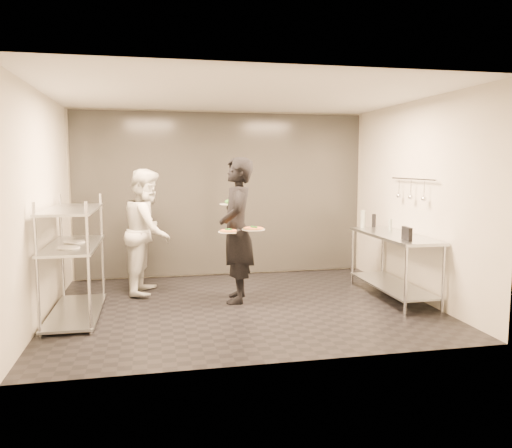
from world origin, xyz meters
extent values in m
cube|color=black|center=(0.00, 0.00, 0.00)|extent=(5.00, 4.00, 0.00)
cube|color=silver|center=(0.00, 0.00, 2.80)|extent=(5.00, 4.00, 0.00)
cube|color=beige|center=(0.00, 2.00, 1.40)|extent=(5.00, 0.00, 2.80)
cube|color=beige|center=(0.00, -2.00, 1.40)|extent=(5.00, 0.00, 2.80)
cube|color=beige|center=(-2.50, 0.00, 1.40)|extent=(0.00, 4.00, 2.80)
cube|color=beige|center=(2.50, 0.00, 1.40)|extent=(0.00, 4.00, 2.80)
cube|color=silver|center=(0.00, 1.97, 1.40)|extent=(4.90, 0.04, 2.74)
cylinder|color=silver|center=(-2.42, -0.77, 0.75)|extent=(0.04, 0.04, 1.50)
cylinder|color=silver|center=(-2.42, 0.77, 0.75)|extent=(0.04, 0.04, 1.50)
cylinder|color=silver|center=(-1.88, -0.77, 0.75)|extent=(0.04, 0.04, 1.50)
cylinder|color=silver|center=(-1.88, 0.77, 0.75)|extent=(0.04, 0.04, 1.50)
cube|color=#A9AFB3|center=(-2.15, 0.00, 0.05)|extent=(0.60, 1.60, 0.03)
cube|color=#A9AFB3|center=(-2.15, 0.00, 0.90)|extent=(0.60, 1.60, 0.03)
cube|color=#A9AFB3|center=(-2.15, 0.00, 1.35)|extent=(0.60, 1.60, 0.03)
cylinder|color=silver|center=(-2.15, -0.35, 0.93)|extent=(0.26, 0.26, 0.01)
cylinder|color=silver|center=(-2.15, 0.10, 0.93)|extent=(0.26, 0.26, 0.01)
cylinder|color=silver|center=(1.92, -0.86, 0.45)|extent=(0.04, 0.04, 0.90)
cylinder|color=silver|center=(1.92, 0.86, 0.45)|extent=(0.04, 0.04, 0.90)
cylinder|color=silver|center=(2.44, -0.86, 0.45)|extent=(0.04, 0.04, 0.90)
cylinder|color=silver|center=(2.44, 0.86, 0.45)|extent=(0.04, 0.04, 0.90)
cube|color=#A9AFB3|center=(2.18, 0.00, 0.18)|extent=(0.57, 1.71, 0.03)
cube|color=#A9AFB3|center=(2.18, 0.00, 0.90)|extent=(0.60, 1.80, 0.04)
cylinder|color=silver|center=(2.44, 0.00, 1.70)|extent=(0.02, 1.20, 0.02)
cylinder|color=silver|center=(2.42, -0.35, 1.57)|extent=(0.01, 0.01, 0.22)
sphere|color=silver|center=(2.42, -0.35, 1.44)|extent=(0.07, 0.07, 0.07)
cylinder|color=silver|center=(2.42, 0.00, 1.57)|extent=(0.01, 0.01, 0.22)
sphere|color=silver|center=(2.42, 0.00, 1.44)|extent=(0.07, 0.07, 0.07)
cylinder|color=silver|center=(2.42, 0.35, 1.57)|extent=(0.01, 0.01, 0.22)
sphere|color=silver|center=(2.42, 0.35, 1.44)|extent=(0.07, 0.07, 0.07)
imported|color=black|center=(-0.04, 0.27, 1.00)|extent=(0.60, 0.80, 2.00)
imported|color=silver|center=(-1.25, 1.02, 0.92)|extent=(0.85, 1.01, 1.84)
cylinder|color=silver|center=(-0.17, 0.06, 1.01)|extent=(0.30, 0.30, 0.01)
cylinder|color=#AB763D|center=(-0.17, 0.06, 1.02)|extent=(0.27, 0.27, 0.02)
cylinder|color=#BA3C18|center=(-0.17, 0.06, 1.03)|extent=(0.24, 0.24, 0.01)
sphere|color=#125113|center=(-0.17, 0.06, 1.04)|extent=(0.04, 0.04, 0.04)
cylinder|color=silver|center=(0.15, 0.05, 1.03)|extent=(0.31, 0.31, 0.01)
cylinder|color=#AB763D|center=(0.15, 0.05, 1.05)|extent=(0.27, 0.27, 0.02)
cylinder|color=#BA3C18|center=(0.15, 0.05, 1.06)|extent=(0.24, 0.24, 0.01)
sphere|color=#125113|center=(0.15, 0.05, 1.06)|extent=(0.04, 0.04, 0.04)
cylinder|color=silver|center=(-0.09, 0.60, 1.34)|extent=(0.28, 0.28, 0.01)
ellipsoid|color=#1C681A|center=(-0.09, 0.60, 1.37)|extent=(0.13, 0.13, 0.07)
cube|color=black|center=(2.06, -0.58, 1.01)|extent=(0.07, 0.25, 0.18)
cylinder|color=gray|center=(2.06, 0.80, 1.06)|extent=(0.08, 0.08, 0.27)
cylinder|color=gray|center=(2.30, 0.35, 1.01)|extent=(0.05, 0.05, 0.18)
cylinder|color=black|center=(2.24, 0.80, 1.02)|extent=(0.06, 0.06, 0.21)
camera|label=1|loc=(-1.16, -6.47, 1.89)|focal=35.00mm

